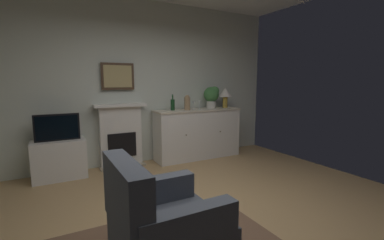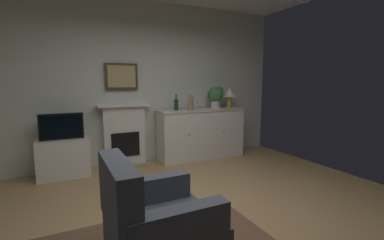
{
  "view_description": "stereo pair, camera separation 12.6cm",
  "coord_description": "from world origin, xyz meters",
  "px_view_note": "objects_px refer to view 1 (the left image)",
  "views": [
    {
      "loc": [
        -1.44,
        -2.22,
        1.46
      ],
      "look_at": [
        0.09,
        0.62,
        1.0
      ],
      "focal_mm": 24.77,
      "sensor_mm": 36.0,
      "label": 1
    },
    {
      "loc": [
        -1.33,
        -2.28,
        1.46
      ],
      "look_at": [
        0.09,
        0.62,
        1.0
      ],
      "focal_mm": 24.77,
      "sensor_mm": 36.0,
      "label": 2
    }
  ],
  "objects_px": {
    "table_lamp": "(225,94)",
    "tv_set": "(57,127)",
    "framed_picture": "(118,76)",
    "wine_bottle": "(173,104)",
    "vase_decorative": "(187,103)",
    "potted_plant_small": "(212,95)",
    "sideboard_cabinet": "(198,133)",
    "wine_glass_center": "(199,103)",
    "armchair": "(162,225)",
    "fireplace_unit": "(121,135)",
    "wine_glass_left": "(194,103)",
    "tv_cabinet": "(59,159)"
  },
  "relations": [
    {
      "from": "sideboard_cabinet",
      "to": "wine_bottle",
      "type": "relative_size",
      "value": 5.87
    },
    {
      "from": "sideboard_cabinet",
      "to": "table_lamp",
      "type": "xyz_separation_m",
      "value": [
        0.64,
        0.0,
        0.75
      ]
    },
    {
      "from": "framed_picture",
      "to": "sideboard_cabinet",
      "type": "bearing_deg",
      "value": -8.8
    },
    {
      "from": "fireplace_unit",
      "to": "potted_plant_small",
      "type": "distance_m",
      "value": 1.9
    },
    {
      "from": "framed_picture",
      "to": "armchair",
      "type": "xyz_separation_m",
      "value": [
        -0.36,
        -2.83,
        -1.18
      ]
    },
    {
      "from": "wine_glass_left",
      "to": "wine_glass_center",
      "type": "xyz_separation_m",
      "value": [
        0.11,
        -0.02,
        0.0
      ]
    },
    {
      "from": "wine_glass_left",
      "to": "wine_glass_center",
      "type": "height_order",
      "value": "same"
    },
    {
      "from": "framed_picture",
      "to": "tv_set",
      "type": "height_order",
      "value": "framed_picture"
    },
    {
      "from": "tv_cabinet",
      "to": "tv_set",
      "type": "relative_size",
      "value": 1.21
    },
    {
      "from": "wine_glass_left",
      "to": "vase_decorative",
      "type": "relative_size",
      "value": 0.59
    },
    {
      "from": "framed_picture",
      "to": "wine_bottle",
      "type": "relative_size",
      "value": 1.9
    },
    {
      "from": "tv_set",
      "to": "potted_plant_small",
      "type": "distance_m",
      "value": 2.79
    },
    {
      "from": "potted_plant_small",
      "to": "wine_glass_center",
      "type": "bearing_deg",
      "value": -169.21
    },
    {
      "from": "armchair",
      "to": "table_lamp",
      "type": "bearing_deg",
      "value": 47.04
    },
    {
      "from": "tv_set",
      "to": "wine_bottle",
      "type": "bearing_deg",
      "value": 1.57
    },
    {
      "from": "sideboard_cabinet",
      "to": "framed_picture",
      "type": "bearing_deg",
      "value": 171.2
    },
    {
      "from": "fireplace_unit",
      "to": "framed_picture",
      "type": "relative_size",
      "value": 2.0
    },
    {
      "from": "tv_set",
      "to": "armchair",
      "type": "relative_size",
      "value": 0.67
    },
    {
      "from": "wine_glass_center",
      "to": "tv_set",
      "type": "distance_m",
      "value": 2.45
    },
    {
      "from": "sideboard_cabinet",
      "to": "tv_cabinet",
      "type": "xyz_separation_m",
      "value": [
        -2.41,
        0.02,
        -0.18
      ]
    },
    {
      "from": "fireplace_unit",
      "to": "wine_glass_center",
      "type": "xyz_separation_m",
      "value": [
        1.46,
        -0.19,
        0.52
      ]
    },
    {
      "from": "sideboard_cabinet",
      "to": "potted_plant_small",
      "type": "relative_size",
      "value": 3.96
    },
    {
      "from": "wine_bottle",
      "to": "wine_glass_center",
      "type": "bearing_deg",
      "value": -6.43
    },
    {
      "from": "wine_glass_left",
      "to": "potted_plant_small",
      "type": "distance_m",
      "value": 0.45
    },
    {
      "from": "table_lamp",
      "to": "armchair",
      "type": "distance_m",
      "value": 3.67
    },
    {
      "from": "sideboard_cabinet",
      "to": "wine_glass_center",
      "type": "height_order",
      "value": "wine_glass_center"
    },
    {
      "from": "table_lamp",
      "to": "tv_set",
      "type": "height_order",
      "value": "table_lamp"
    },
    {
      "from": "fireplace_unit",
      "to": "armchair",
      "type": "height_order",
      "value": "fireplace_unit"
    },
    {
      "from": "wine_bottle",
      "to": "wine_glass_left",
      "type": "xyz_separation_m",
      "value": [
        0.42,
        -0.04,
        0.01
      ]
    },
    {
      "from": "potted_plant_small",
      "to": "vase_decorative",
      "type": "bearing_deg",
      "value": -170.9
    },
    {
      "from": "fireplace_unit",
      "to": "tv_cabinet",
      "type": "xyz_separation_m",
      "value": [
        -0.97,
        -0.16,
        -0.25
      ]
    },
    {
      "from": "armchair",
      "to": "vase_decorative",
      "type": "bearing_deg",
      "value": 58.91
    },
    {
      "from": "framed_picture",
      "to": "armchair",
      "type": "height_order",
      "value": "framed_picture"
    },
    {
      "from": "sideboard_cabinet",
      "to": "potted_plant_small",
      "type": "bearing_deg",
      "value": 7.51
    },
    {
      "from": "fireplace_unit",
      "to": "potted_plant_small",
      "type": "bearing_deg",
      "value": -4.24
    },
    {
      "from": "vase_decorative",
      "to": "armchair",
      "type": "bearing_deg",
      "value": -121.09
    },
    {
      "from": "table_lamp",
      "to": "wine_glass_left",
      "type": "height_order",
      "value": "table_lamp"
    },
    {
      "from": "table_lamp",
      "to": "tv_cabinet",
      "type": "height_order",
      "value": "table_lamp"
    },
    {
      "from": "vase_decorative",
      "to": "potted_plant_small",
      "type": "relative_size",
      "value": 0.65
    },
    {
      "from": "wine_bottle",
      "to": "armchair",
      "type": "distance_m",
      "value": 3.03
    },
    {
      "from": "table_lamp",
      "to": "wine_bottle",
      "type": "bearing_deg",
      "value": 177.77
    },
    {
      "from": "tv_set",
      "to": "table_lamp",
      "type": "bearing_deg",
      "value": 0.15
    },
    {
      "from": "fireplace_unit",
      "to": "tv_cabinet",
      "type": "distance_m",
      "value": 1.02
    },
    {
      "from": "tv_set",
      "to": "potted_plant_small",
      "type": "bearing_deg",
      "value": 1.11
    },
    {
      "from": "vase_decorative",
      "to": "tv_cabinet",
      "type": "height_order",
      "value": "vase_decorative"
    },
    {
      "from": "potted_plant_small",
      "to": "wine_glass_left",
      "type": "bearing_deg",
      "value": -174.2
    },
    {
      "from": "wine_glass_left",
      "to": "armchair",
      "type": "height_order",
      "value": "wine_glass_left"
    },
    {
      "from": "table_lamp",
      "to": "wine_bottle",
      "type": "relative_size",
      "value": 1.38
    },
    {
      "from": "fireplace_unit",
      "to": "wine_bottle",
      "type": "xyz_separation_m",
      "value": [
        0.93,
        -0.13,
        0.51
      ]
    },
    {
      "from": "table_lamp",
      "to": "wine_glass_center",
      "type": "xyz_separation_m",
      "value": [
        -0.61,
        -0.02,
        -0.16
      ]
    }
  ]
}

